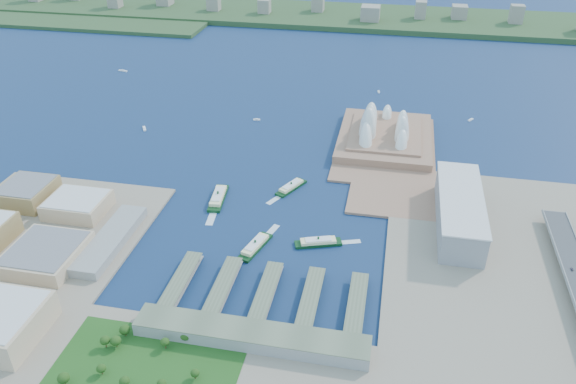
% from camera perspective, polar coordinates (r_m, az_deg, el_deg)
% --- Properties ---
extents(ground, '(3000.00, 3000.00, 0.00)m').
position_cam_1_polar(ground, '(594.05, -1.85, -5.68)').
color(ground, '#0E2441').
rests_on(ground, ground).
extents(east_land, '(240.00, 500.00, 3.00)m').
position_cam_1_polar(east_land, '(558.09, 22.13, -11.07)').
color(east_land, gray).
rests_on(east_land, ground).
extents(peninsula, '(135.00, 220.00, 3.00)m').
position_cam_1_polar(peninsula, '(804.66, 9.88, 4.48)').
color(peninsula, '#946951').
rests_on(peninsula, ground).
extents(far_shore, '(2200.00, 260.00, 12.00)m').
position_cam_1_polar(far_shore, '(1488.79, 7.06, 17.24)').
color(far_shore, '#2D4926').
rests_on(far_shore, ground).
extents(opera_house, '(134.00, 180.00, 58.00)m').
position_cam_1_polar(opera_house, '(810.07, 9.97, 7.04)').
color(opera_house, white).
rests_on(opera_house, peninsula).
extents(toaster_building, '(45.00, 155.00, 35.00)m').
position_cam_1_polar(toaster_building, '(642.85, 17.00, -1.84)').
color(toaster_building, gray).
rests_on(toaster_building, east_land).
extents(west_buildings, '(200.00, 280.00, 27.00)m').
position_cam_1_polar(west_buildings, '(632.84, -26.16, -4.94)').
color(west_buildings, olive).
rests_on(west_buildings, west_land).
extents(ferry_wharves, '(184.00, 90.00, 9.30)m').
position_cam_1_polar(ferry_wharves, '(531.82, -2.21, -10.19)').
color(ferry_wharves, '#59624A').
rests_on(ferry_wharves, ground).
extents(terminal_building, '(200.00, 28.00, 12.00)m').
position_cam_1_polar(terminal_building, '(486.47, -3.78, -14.37)').
color(terminal_building, gray).
rests_on(terminal_building, south_land).
extents(park, '(150.00, 110.00, 16.00)m').
position_cam_1_polar(park, '(471.73, -14.84, -17.16)').
color(park, '#194714').
rests_on(park, south_land).
extents(far_skyline, '(1900.00, 140.00, 55.00)m').
position_cam_1_polar(far_skyline, '(1461.83, 7.07, 18.33)').
color(far_skyline, gray).
rests_on(far_skyline, far_shore).
extents(ferry_a, '(21.35, 60.66, 11.23)m').
position_cam_1_polar(ferry_a, '(675.83, -7.12, -0.36)').
color(ferry_a, '#0D3414').
rests_on(ferry_a, ground).
extents(ferry_b, '(33.35, 49.49, 9.29)m').
position_cam_1_polar(ferry_b, '(693.05, 0.33, 0.66)').
color(ferry_b, '#0D3414').
rests_on(ferry_b, ground).
extents(ferry_c, '(27.31, 54.25, 9.95)m').
position_cam_1_polar(ferry_c, '(591.24, -3.35, -5.32)').
color(ferry_c, '#0D3414').
rests_on(ferry_c, ground).
extents(ferry_d, '(51.34, 28.13, 9.44)m').
position_cam_1_polar(ferry_d, '(596.61, 3.09, -4.97)').
color(ferry_d, '#0D3414').
rests_on(ferry_d, ground).
extents(boat_a, '(11.26, 15.78, 3.06)m').
position_cam_1_polar(boat_a, '(878.37, -14.39, 6.29)').
color(boat_a, white).
rests_on(boat_a, ground).
extents(boat_b, '(11.24, 5.41, 2.91)m').
position_cam_1_polar(boat_b, '(883.02, -3.20, 7.37)').
color(boat_b, white).
rests_on(boat_b, ground).
extents(boat_c, '(9.34, 11.78, 2.66)m').
position_cam_1_polar(boat_c, '(926.80, 18.07, 7.02)').
color(boat_c, white).
rests_on(boat_c, ground).
extents(boat_d, '(18.22, 6.18, 3.02)m').
position_cam_1_polar(boat_d, '(1142.71, -16.44, 11.75)').
color(boat_d, white).
rests_on(boat_d, ground).
extents(boat_e, '(4.84, 10.73, 2.54)m').
position_cam_1_polar(boat_e, '(1005.82, 9.20, 10.03)').
color(boat_e, white).
rests_on(boat_e, ground).
extents(car_c, '(2.02, 4.98, 1.44)m').
position_cam_1_polar(car_c, '(605.42, 26.90, -6.98)').
color(car_c, slate).
rests_on(car_c, expressway).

